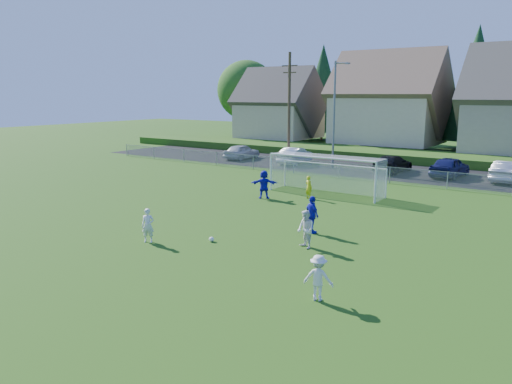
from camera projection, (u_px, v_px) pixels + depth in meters
ground at (139, 260)px, 19.32m from camera, size 160.00×160.00×0.00m
asphalt_lot at (389, 171)px, 41.49m from camera, size 60.00×60.00×0.00m
grass_embankment at (417, 157)px, 47.45m from camera, size 70.00×6.00×0.80m
soccer_ball at (211, 239)px, 21.73m from camera, size 0.22×0.22×0.22m
player_white_a at (148, 226)px, 21.55m from camera, size 0.65×0.59×1.49m
player_white_b at (306, 229)px, 20.68m from camera, size 0.98×0.92×1.61m
player_white_c at (318, 278)px, 15.47m from camera, size 1.05×0.74×1.47m
player_blue_a at (312, 215)px, 22.92m from camera, size 1.10×0.89×1.74m
player_blue_b at (264, 184)px, 30.57m from camera, size 1.65×1.31×1.75m
goalkeeper at (309, 187)px, 30.51m from camera, size 0.60×0.49×1.42m
car_a at (242, 152)px, 49.05m from camera, size 1.81×4.33×1.46m
car_b at (295, 156)px, 45.67m from camera, size 2.04×4.72×1.51m
car_d at (392, 164)px, 40.80m from camera, size 2.17×4.90×1.40m
car_e at (450, 167)px, 38.39m from camera, size 2.33×4.84×1.59m
car_f at (508, 171)px, 36.36m from camera, size 1.84×4.71×1.53m
soccer_goal at (328, 169)px, 31.94m from camera, size 7.42×1.90×2.50m
chainlink_fence at (364, 172)px, 36.93m from camera, size 52.06×0.06×1.20m
streetlight at (335, 112)px, 41.82m from camera, size 1.38×0.18×9.00m
utility_pole at (289, 107)px, 45.40m from camera, size 1.60×0.26×10.00m
houses_row at (464, 84)px, 51.02m from camera, size 53.90×11.45×13.27m
tree_row at (467, 88)px, 56.68m from camera, size 65.98×12.36×13.80m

